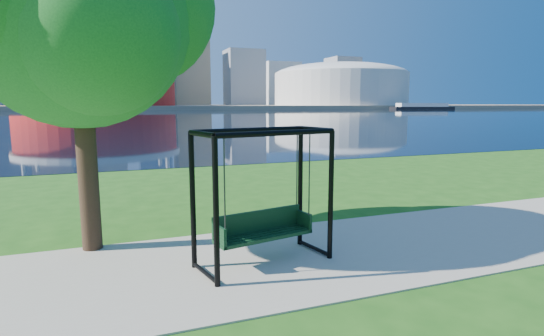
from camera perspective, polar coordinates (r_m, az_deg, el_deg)
ground at (r=8.85m, az=1.32°, el=-10.92°), size 900.00×900.00×0.00m
path at (r=8.41m, az=2.62°, el=-11.88°), size 120.00×4.00×0.03m
river at (r=109.81m, az=-19.10°, el=6.63°), size 900.00×180.00×0.02m
far_bank at (r=313.75m, az=-20.23°, el=7.75°), size 900.00×228.00×2.00m
stadium at (r=243.09m, az=-22.61°, el=10.64°), size 83.00×83.00×32.00m
arena at (r=279.57m, az=9.20°, el=11.18°), size 84.00×84.00×26.56m
skyline at (r=328.78m, az=-21.34°, el=13.81°), size 392.00×66.00×96.50m
swing at (r=7.78m, az=-1.23°, el=-4.30°), size 2.63×1.55×2.52m
park_tree at (r=9.33m, az=-25.03°, el=18.79°), size 5.48×4.95×6.81m
barge at (r=243.00m, az=19.50°, el=7.81°), size 34.37×15.30×3.33m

